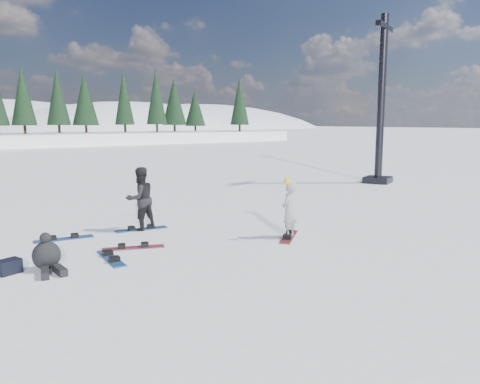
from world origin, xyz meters
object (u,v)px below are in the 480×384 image
Objects in this scene: snowboard_loose_a at (111,258)px; snowboard_loose_c at (64,239)px; lift_tower at (381,116)px; snowboarder_woman at (289,209)px; snowboarder_man at (140,199)px; gear_bag at (9,267)px; seated_rider at (47,256)px; snowboard_loose_b at (133,248)px.

snowboard_loose_c is (-0.36, 2.48, 0.00)m from snowboard_loose_a.
lift_tower reaches higher than snowboarder_woman.
snowboarder_man is 3.05m from snowboard_loose_a.
lift_tower is at bearing 14.69° from gear_bag.
seated_rider reaches higher than snowboard_loose_c.
snowboarder_man is at bearing 168.09° from lift_tower.
gear_bag is (-6.71, 1.12, -0.62)m from snowboarder_woman.
snowboard_loose_a is 1.00× the size of snowboard_loose_c.
snowboarder_man reaches higher than snowboarder_woman.
snowboarder_man reaches higher than snowboard_loose_b.
snowboarder_man is 1.85× the size of seated_rider.
snowboard_loose_b is (-3.85, 1.43, -0.76)m from snowboarder_woman.
seated_rider reaches higher than snowboard_loose_a.
gear_bag is 0.30× the size of snowboard_loose_a.
lift_tower is 18.31m from seated_rider.
snowboard_loose_b is (-15.19, -4.41, -3.36)m from lift_tower.
lift_tower is at bearing -67.60° from snowboard_loose_a.
snowboarder_woman is 0.91× the size of snowboarder_man.
lift_tower reaches higher than snowboard_loose_b.
lift_tower is 18.42× the size of gear_bag.
snowboard_loose_c is at bearing 13.35° from snowboard_loose_a.
seated_rider reaches higher than snowboard_loose_b.
gear_bag is (-0.70, 0.25, -0.16)m from seated_rider.
snowboarder_woman is 1.10× the size of snowboard_loose_b.
snowboard_loose_b is 1.00× the size of snowboard_loose_c.
lift_tower is 5.53× the size of snowboard_loose_b.
gear_bag is at bearing -34.41° from snowboarder_woman.
snowboarder_woman reaches higher than seated_rider.
snowboarder_man reaches higher than gear_bag.
snowboard_loose_a is 2.50m from snowboard_loose_c.
snowboard_loose_b is (2.16, 0.57, -0.30)m from seated_rider.
snowboarder_woman reaches higher than gear_bag.
snowboard_loose_a is (2.08, -0.24, -0.14)m from gear_bag.
snowboard_loose_a and snowboard_loose_b have the same top height.
seated_rider is (-3.16, -2.33, -0.60)m from snowboarder_man.
seated_rider is at bearing -33.15° from snowboarder_woman.
snowboarder_woman is at bearing -2.82° from seated_rider.
gear_bag is at bearing 165.54° from seated_rider.
lift_tower is 8.43× the size of seated_rider.
snowboard_loose_b is at bearing -45.39° from snowboarder_woman.
snowboarder_man is (-2.85, 3.19, 0.14)m from snowboarder_woman.
snowboard_loose_c is (-16.33, -2.49, -3.36)m from lift_tower.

